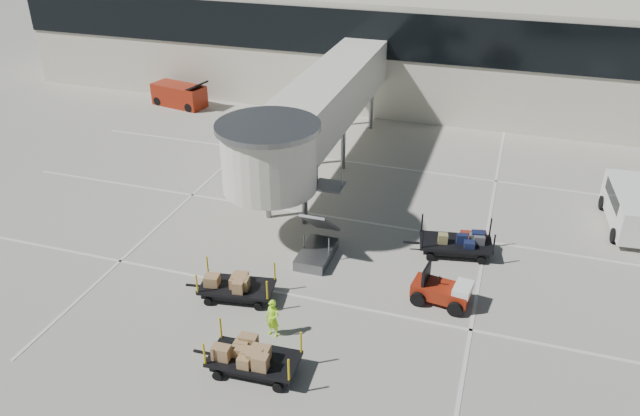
{
  "coord_description": "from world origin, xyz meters",
  "views": [
    {
      "loc": [
        6.25,
        -18.16,
        16.0
      ],
      "look_at": [
        -1.63,
        6.27,
        2.0
      ],
      "focal_mm": 35.0,
      "sensor_mm": 36.0,
      "label": 1
    }
  ],
  "objects_px": {
    "baggage_tug": "(443,291)",
    "belt_loader": "(180,95)",
    "suitcase_cart": "(454,243)",
    "ground_worker": "(273,318)",
    "minivan": "(633,205)",
    "box_cart_near": "(255,357)",
    "box_cart_far": "(237,287)"
  },
  "relations": [
    {
      "from": "suitcase_cart",
      "to": "box_cart_far",
      "type": "relative_size",
      "value": 1.08
    },
    {
      "from": "ground_worker",
      "to": "belt_loader",
      "type": "bearing_deg",
      "value": 138.29
    },
    {
      "from": "ground_worker",
      "to": "belt_loader",
      "type": "relative_size",
      "value": 0.35
    },
    {
      "from": "box_cart_near",
      "to": "box_cart_far",
      "type": "distance_m",
      "value": 4.53
    },
    {
      "from": "suitcase_cart",
      "to": "box_cart_near",
      "type": "bearing_deg",
      "value": -130.25
    },
    {
      "from": "ground_worker",
      "to": "suitcase_cart",
      "type": "bearing_deg",
      "value": 65.73
    },
    {
      "from": "suitcase_cart",
      "to": "box_cart_near",
      "type": "height_order",
      "value": "suitcase_cart"
    },
    {
      "from": "suitcase_cart",
      "to": "minivan",
      "type": "height_order",
      "value": "minivan"
    },
    {
      "from": "baggage_tug",
      "to": "box_cart_near",
      "type": "height_order",
      "value": "baggage_tug"
    },
    {
      "from": "box_cart_far",
      "to": "ground_worker",
      "type": "distance_m",
      "value": 2.95
    },
    {
      "from": "suitcase_cart",
      "to": "ground_worker",
      "type": "bearing_deg",
      "value": -136.69
    },
    {
      "from": "suitcase_cart",
      "to": "minivan",
      "type": "xyz_separation_m",
      "value": [
        8.15,
        5.39,
        0.62
      ]
    },
    {
      "from": "baggage_tug",
      "to": "suitcase_cart",
      "type": "relative_size",
      "value": 0.6
    },
    {
      "from": "baggage_tug",
      "to": "box_cart_far",
      "type": "relative_size",
      "value": 0.65
    },
    {
      "from": "suitcase_cart",
      "to": "box_cart_far",
      "type": "height_order",
      "value": "suitcase_cart"
    },
    {
      "from": "baggage_tug",
      "to": "ground_worker",
      "type": "distance_m",
      "value": 7.24
    },
    {
      "from": "box_cart_near",
      "to": "belt_loader",
      "type": "xyz_separation_m",
      "value": [
        -16.83,
        24.83,
        0.18
      ]
    },
    {
      "from": "baggage_tug",
      "to": "minivan",
      "type": "height_order",
      "value": "minivan"
    },
    {
      "from": "baggage_tug",
      "to": "belt_loader",
      "type": "bearing_deg",
      "value": 148.01
    },
    {
      "from": "suitcase_cart",
      "to": "baggage_tug",
      "type": "bearing_deg",
      "value": -100.14
    },
    {
      "from": "suitcase_cart",
      "to": "minivan",
      "type": "relative_size",
      "value": 0.78
    },
    {
      "from": "suitcase_cart",
      "to": "minivan",
      "type": "distance_m",
      "value": 9.79
    },
    {
      "from": "box_cart_near",
      "to": "box_cart_far",
      "type": "relative_size",
      "value": 1.04
    },
    {
      "from": "ground_worker",
      "to": "minivan",
      "type": "relative_size",
      "value": 0.3
    },
    {
      "from": "baggage_tug",
      "to": "box_cart_near",
      "type": "bearing_deg",
      "value": -125.86
    },
    {
      "from": "minivan",
      "to": "box_cart_far",
      "type": "bearing_deg",
      "value": -149.55
    },
    {
      "from": "box_cart_far",
      "to": "minivan",
      "type": "height_order",
      "value": "minivan"
    },
    {
      "from": "baggage_tug",
      "to": "box_cart_far",
      "type": "bearing_deg",
      "value": -156.61
    },
    {
      "from": "suitcase_cart",
      "to": "ground_worker",
      "type": "xyz_separation_m",
      "value": [
        -5.93,
        -8.06,
        0.24
      ]
    },
    {
      "from": "belt_loader",
      "to": "box_cart_near",
      "type": "bearing_deg",
      "value": -44.21
    },
    {
      "from": "box_cart_near",
      "to": "box_cart_far",
      "type": "bearing_deg",
      "value": 120.22
    },
    {
      "from": "box_cart_near",
      "to": "minivan",
      "type": "distance_m",
      "value": 20.85
    }
  ]
}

